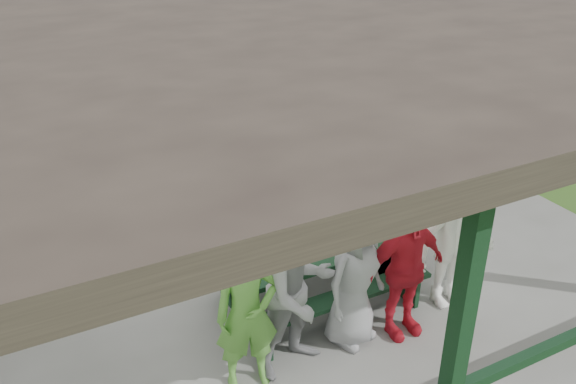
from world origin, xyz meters
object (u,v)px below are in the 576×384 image
contestant_red (405,269)px  spectator_lblue (175,170)px  contestant_grey_left (299,292)px  spectator_grey (296,152)px  pickup_truck (169,56)px  spectator_blue (117,160)px  picnic_table_far (258,200)px  contestant_green (247,313)px  contestant_white_fedora (456,237)px  picnic_table_near (319,270)px  contestant_grey_mid (354,277)px

contestant_red → spectator_lblue: size_ratio=1.15×
contestant_grey_left → spectator_lblue: bearing=79.9°
spectator_grey → pickup_truck: 7.26m
contestant_grey_left → spectator_lblue: contestant_grey_left is taller
spectator_blue → spectator_grey: spectator_blue is taller
picnic_table_far → spectator_blue: 2.22m
spectator_lblue → contestant_grey_left: bearing=106.4°
contestant_green → contestant_grey_left: bearing=10.9°
contestant_grey_left → contestant_red: bearing=-15.0°
contestant_white_fedora → spectator_grey: bearing=92.4°
contestant_green → spectator_lblue: size_ratio=1.18×
picnic_table_near → pickup_truck: pickup_truck is taller
contestant_grey_left → spectator_lblue: 3.82m
picnic_table_near → contestant_grey_left: 1.21m
spectator_grey → contestant_grey_mid: bearing=71.9°
contestant_grey_left → contestant_white_fedora: size_ratio=0.97×
contestant_red → spectator_lblue: bearing=110.1°
picnic_table_far → spectator_blue: spectator_blue is taller
contestant_grey_mid → contestant_white_fedora: 1.43m
contestant_red → picnic_table_near: bearing=121.7°
picnic_table_near → contestant_grey_mid: bearing=-90.8°
contestant_grey_left → spectator_blue: (-0.85, 4.17, 0.00)m
picnic_table_far → spectator_blue: (-1.71, 1.33, 0.48)m
picnic_table_near → spectator_lblue: size_ratio=1.56×
spectator_lblue → picnic_table_far: bearing=149.0°
contestant_red → contestant_white_fedora: (0.86, 0.16, 0.08)m
picnic_table_near → contestant_red: size_ratio=1.36×
picnic_table_far → picnic_table_near: bearing=-93.5°
contestant_grey_mid → contestant_red: size_ratio=0.97×
contestant_grey_left → contestant_white_fedora: bearing=-9.2°
contestant_grey_left → spectator_lblue: size_ratio=1.25×
contestant_red → contestant_grey_left: bearing=177.1°
spectator_blue → contestant_grey_left: bearing=122.4°
contestant_red → contestant_grey_mid: bearing=165.2°
picnic_table_near → spectator_grey: spectator_grey is taller
picnic_table_far → spectator_lblue: 1.38m
contestant_grey_mid → spectator_grey: (1.17, 3.50, -0.10)m
contestant_grey_mid → spectator_grey: size_ratio=1.14×
contestant_grey_mid → pickup_truck: (1.37, 10.77, -0.21)m
spectator_blue → picnic_table_far: bearing=162.9°
contestant_white_fedora → spectator_blue: 5.07m
picnic_table_far → contestant_grey_left: (-0.86, -2.84, 0.48)m
picnic_table_near → contestant_red: contestant_red is taller
picnic_table_near → pickup_truck: 10.09m
picnic_table_far → spectator_grey: bearing=35.3°
spectator_blue → contestant_green: bearing=114.4°
contestant_grey_left → contestant_red: 1.29m
contestant_green → pickup_truck: (2.69, 10.84, -0.26)m
contestant_grey_left → spectator_grey: (1.90, 3.58, -0.20)m
contestant_grey_mid → contestant_red: bearing=-34.2°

